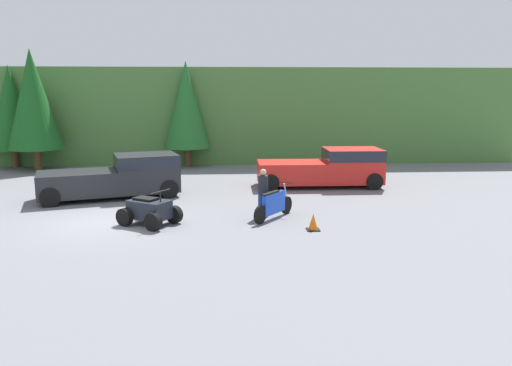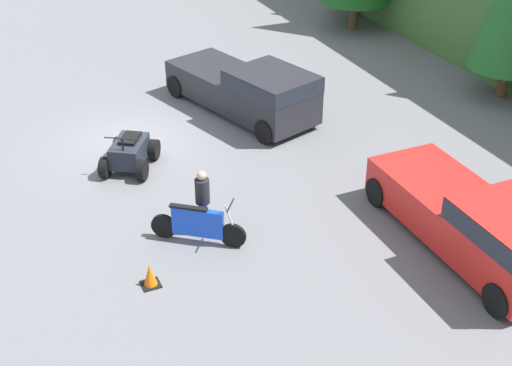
# 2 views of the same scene
# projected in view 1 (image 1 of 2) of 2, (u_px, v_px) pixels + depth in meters

# --- Properties ---
(ground_plane) EXTENTS (80.00, 80.00, 0.00)m
(ground_plane) POSITION_uv_depth(u_px,v_px,m) (111.00, 222.00, 17.11)
(ground_plane) COLOR slate
(hillside_backdrop) EXTENTS (44.00, 6.00, 5.78)m
(hillside_backdrop) POSITION_uv_depth(u_px,v_px,m) (164.00, 115.00, 32.28)
(hillside_backdrop) COLOR #477538
(hillside_backdrop) RESTS_ON ground_plane
(tree_left) EXTENTS (2.59, 2.59, 5.88)m
(tree_left) POSITION_uv_depth(u_px,v_px,m) (11.00, 108.00, 28.42)
(tree_left) COLOR brown
(tree_left) RESTS_ON ground_plane
(tree_mid_left) EXTENTS (2.94, 2.94, 6.69)m
(tree_mid_left) POSITION_uv_depth(u_px,v_px,m) (33.00, 100.00, 27.41)
(tree_mid_left) COLOR brown
(tree_mid_left) RESTS_ON ground_plane
(tree_mid_right) EXTENTS (2.69, 2.69, 6.11)m
(tree_mid_right) POSITION_uv_depth(u_px,v_px,m) (186.00, 105.00, 28.97)
(tree_mid_right) COLOR brown
(tree_mid_right) RESTS_ON ground_plane
(pickup_truck_red) EXTENTS (5.72, 2.18, 1.77)m
(pickup_truck_red) POSITION_uv_depth(u_px,v_px,m) (330.00, 166.00, 23.22)
(pickup_truck_red) COLOR red
(pickup_truck_red) RESTS_ON ground_plane
(pickup_truck_second) EXTENTS (5.97, 3.63, 1.77)m
(pickup_truck_second) POSITION_uv_depth(u_px,v_px,m) (122.00, 175.00, 20.91)
(pickup_truck_second) COLOR #232328
(pickup_truck_second) RESTS_ON ground_plane
(dirt_bike) EXTENTS (1.53, 1.95, 1.19)m
(dirt_bike) POSITION_uv_depth(u_px,v_px,m) (274.00, 205.00, 17.43)
(dirt_bike) COLOR black
(dirt_bike) RESTS_ON ground_plane
(quad_atv) EXTENTS (2.23, 2.07, 1.20)m
(quad_atv) POSITION_uv_depth(u_px,v_px,m) (149.00, 211.00, 16.67)
(quad_atv) COLOR black
(quad_atv) RESTS_ON ground_plane
(rider_person) EXTENTS (0.48, 0.48, 1.72)m
(rider_person) POSITION_uv_depth(u_px,v_px,m) (263.00, 191.00, 17.59)
(rider_person) COLOR navy
(rider_person) RESTS_ON ground_plane
(traffic_cone) EXTENTS (0.42, 0.42, 0.55)m
(traffic_cone) POSITION_uv_depth(u_px,v_px,m) (313.00, 222.00, 16.02)
(traffic_cone) COLOR black
(traffic_cone) RESTS_ON ground_plane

